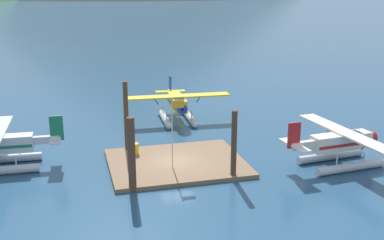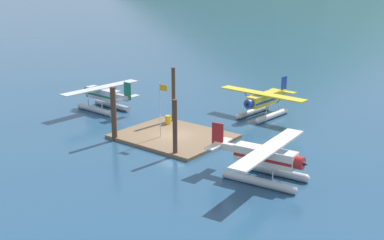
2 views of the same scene
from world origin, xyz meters
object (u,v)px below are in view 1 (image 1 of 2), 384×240
at_px(fuel_drum, 135,149).
at_px(seaplane_silver_port_fwd, 0,149).
at_px(seaplane_yellow_bow_right, 177,106).
at_px(flagpole, 174,124).
at_px(seaplane_cream_stbd_aft, 341,146).

xyz_separation_m(fuel_drum, seaplane_silver_port_fwd, (-10.06, 0.21, 0.84)).
distance_m(seaplane_silver_port_fwd, seaplane_yellow_bow_right, 18.15).
bearing_deg(flagpole, seaplane_yellow_bow_right, 76.02).
relative_size(flagpole, seaplane_yellow_bow_right, 0.50).
relative_size(seaplane_yellow_bow_right, seaplane_cream_stbd_aft, 1.00).
distance_m(seaplane_silver_port_fwd, seaplane_cream_stbd_aft, 25.55).
bearing_deg(seaplane_yellow_bow_right, seaplane_cream_stbd_aft, -58.65).
distance_m(flagpole, seaplane_yellow_bow_right, 13.56).
relative_size(fuel_drum, seaplane_yellow_bow_right, 0.08).
bearing_deg(flagpole, seaplane_cream_stbd_aft, -9.55).
bearing_deg(seaplane_cream_stbd_aft, seaplane_yellow_bow_right, 121.35).
bearing_deg(fuel_drum, seaplane_cream_stbd_aft, -21.08).
relative_size(seaplane_silver_port_fwd, seaplane_cream_stbd_aft, 1.00).
distance_m(fuel_drum, seaplane_yellow_bow_right, 10.97).
xyz_separation_m(flagpole, fuel_drum, (-2.37, 3.61, -2.87)).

